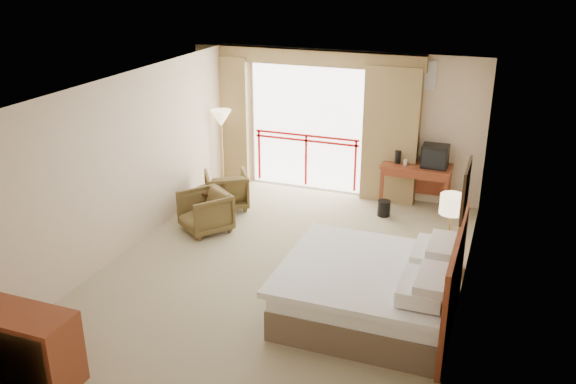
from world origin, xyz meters
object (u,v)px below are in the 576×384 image
at_px(armchair_far, 227,207).
at_px(dresser, 19,347).
at_px(bed, 373,289).
at_px(nightstand, 446,254).
at_px(floor_lamp, 221,121).
at_px(table_lamp, 452,205).
at_px(tv, 435,156).
at_px(armchair_near, 206,230).
at_px(side_table, 210,198).
at_px(desk, 417,174).
at_px(wastebasket, 384,208).

bearing_deg(armchair_far, dresser, 57.63).
height_order(bed, nightstand, bed).
distance_m(bed, floor_lamp, 5.23).
bearing_deg(armchair_far, table_lamp, 132.98).
height_order(tv, armchair_far, tv).
relative_size(nightstand, dresser, 0.43).
xyz_separation_m(armchair_near, side_table, (-0.16, 0.49, 0.37)).
height_order(desk, tv, tv).
relative_size(armchair_near, floor_lamp, 0.48).
bearing_deg(wastebasket, bed, -80.34).
bearing_deg(side_table, table_lamp, -6.34).
height_order(table_lamp, desk, table_lamp).
distance_m(tv, wastebasket, 1.27).
bearing_deg(tv, side_table, -146.50).
bearing_deg(floor_lamp, side_table, -72.03).
relative_size(tv, dresser, 0.35).
distance_m(bed, armchair_far, 4.19).
relative_size(bed, tv, 4.71).
bearing_deg(dresser, floor_lamp, 97.18).
relative_size(nightstand, armchair_near, 0.73).
distance_m(side_table, floor_lamp, 1.79).
bearing_deg(nightstand, bed, -118.16).
relative_size(bed, side_table, 3.90).
height_order(desk, side_table, desk).
xyz_separation_m(table_lamp, tv, (-0.54, 2.20, -0.01)).
xyz_separation_m(bed, tv, (0.19, 3.77, 0.62)).
bearing_deg(bed, nightstand, 64.59).
xyz_separation_m(nightstand, dresser, (-3.95, -4.09, 0.15)).
xyz_separation_m(armchair_far, side_table, (-0.04, -0.54, 0.37)).
height_order(wastebasket, side_table, side_table).
distance_m(wastebasket, armchair_far, 2.82).
relative_size(side_table, floor_lamp, 0.35).
bearing_deg(desk, armchair_far, -161.90).
height_order(tv, dresser, tv).
distance_m(desk, armchair_near, 3.88).
height_order(table_lamp, side_table, table_lamp).
relative_size(bed, floor_lamp, 1.37).
relative_size(table_lamp, armchair_near, 0.82).
bearing_deg(tv, desk, 175.82).
xyz_separation_m(table_lamp, floor_lamp, (-4.53, 1.88, 0.32)).
distance_m(nightstand, dresser, 5.69).
bearing_deg(floor_lamp, dresser, -84.53).
xyz_separation_m(desk, dresser, (-3.11, -6.40, -0.20)).
height_order(tv, side_table, tv).
height_order(bed, desk, bed).
bearing_deg(floor_lamp, armchair_far, -60.27).
distance_m(desk, tv, 0.49).
bearing_deg(dresser, table_lamp, 48.07).
distance_m(table_lamp, wastebasket, 2.23).
bearing_deg(wastebasket, nightstand, -52.64).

